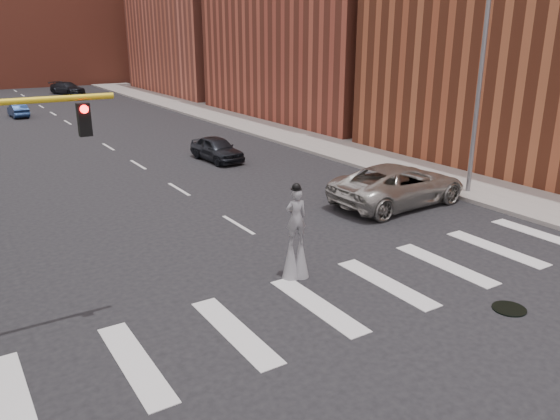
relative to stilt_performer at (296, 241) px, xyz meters
name	(u,v)px	position (x,y,z in m)	size (l,w,h in m)	color
ground_plane	(376,308)	(0.78, -2.82, -1.19)	(160.00, 160.00, 0.00)	black
sidewalk_right	(277,130)	(13.28, 22.18, -1.10)	(5.00, 90.00, 0.18)	gray
manhole	(509,309)	(3.78, -4.82, -1.17)	(0.90, 0.90, 0.04)	black
building_far	(217,7)	(22.78, 51.18, 8.81)	(16.00, 22.00, 20.00)	#AE5440
building_backdrop	(41,18)	(6.78, 75.18, 7.81)	(26.00, 14.00, 18.00)	#98432F
streetlight	(478,87)	(11.68, 3.18, 3.71)	(2.05, 0.20, 9.00)	slate
stilt_performer	(296,241)	(0.00, 0.00, 0.00)	(0.83, 0.60, 3.01)	#382716
suv_crossing	(399,185)	(7.97, 3.82, -0.30)	(2.94, 6.38, 1.77)	#B3B1A9
car_near	(217,149)	(5.04, 15.71, -0.49)	(1.66, 4.13, 1.41)	black
car_mid	(18,110)	(-2.20, 40.58, -0.61)	(1.24, 3.56, 1.17)	navy
car_far	(67,88)	(5.62, 57.59, -0.48)	(2.00, 4.93, 1.43)	black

